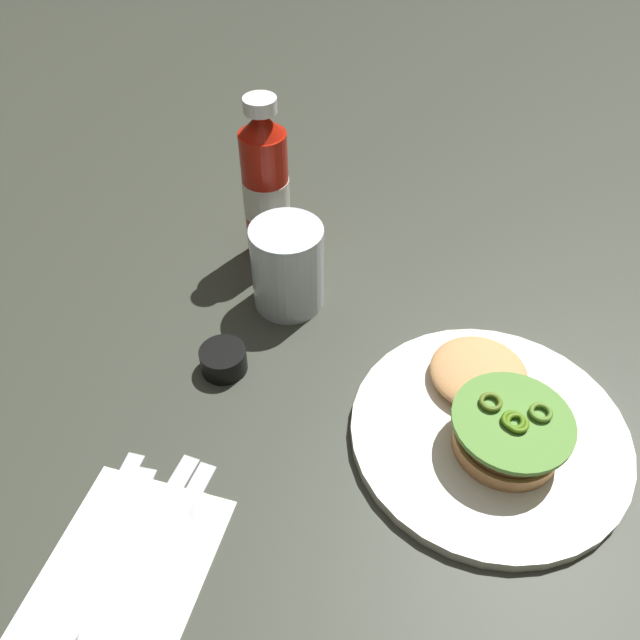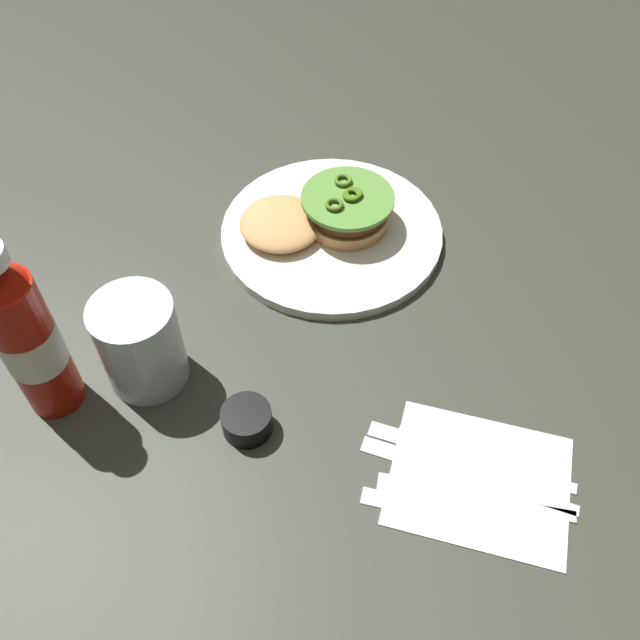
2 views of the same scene
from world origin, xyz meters
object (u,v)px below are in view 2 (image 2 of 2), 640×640
steak_knife (457,452)px  burger_sandwich (323,215)px  napkin (480,480)px  ketchup_bottle (27,339)px  water_glass (140,343)px  butter_knife (453,470)px  fork_utensil (458,495)px  condiment_cup (247,420)px  dinner_plate (332,233)px  table_knife (448,513)px  spoon_utensil (458,436)px

steak_knife → burger_sandwich: bearing=-66.4°
napkin → steak_knife: 0.04m
ketchup_bottle → water_glass: bearing=-161.6°
napkin → steak_knife: steak_knife is taller
butter_knife → burger_sandwich: bearing=-68.4°
burger_sandwich → fork_utensil: 0.40m
condiment_cup → napkin: size_ratio=0.30×
fork_utensil → condiment_cup: bearing=-19.5°
burger_sandwich → condiment_cup: size_ratio=3.71×
dinner_plate → burger_sandwich: (0.01, -0.01, 0.03)m
butter_knife → table_knife: size_ratio=1.10×
water_glass → butter_knife: 0.35m
condiment_cup → table_knife: 0.22m
ketchup_bottle → butter_knife: (-0.42, 0.09, -0.10)m
dinner_plate → napkin: bearing=113.3°
steak_knife → table_knife: size_ratio=1.07×
napkin → butter_knife: bearing=-19.0°
steak_knife → fork_utensil: bearing=84.9°
dinner_plate → burger_sandwich: burger_sandwich is taller
fork_utensil → butter_knife: bearing=-86.6°
ketchup_bottle → fork_utensil: size_ratio=1.16×
condiment_cup → steak_knife: condiment_cup is taller
napkin → table_knife: bearing=45.4°
spoon_utensil → table_knife: (0.02, 0.08, 0.00)m
steak_knife → fork_utensil: 0.05m
condiment_cup → fork_utensil: 0.23m
ketchup_bottle → table_knife: 0.44m
condiment_cup → spoon_utensil: size_ratio=0.31×
spoon_utensil → steak_knife: bearing=78.7°
ketchup_bottle → table_knife: bearing=162.5°
water_glass → steak_knife: size_ratio=0.54×
dinner_plate → condiment_cup: (0.09, 0.29, 0.01)m
spoon_utensil → fork_utensil: bearing=83.1°
napkin → butter_knife: butter_knife is taller
condiment_cup → burger_sandwich: bearing=-104.5°
condiment_cup → fork_utensil: condiment_cup is taller
steak_knife → fork_utensil: (0.00, 0.05, 0.00)m
ketchup_bottle → steak_knife: size_ratio=1.08×
spoon_utensil → condiment_cup: bearing=-2.6°
burger_sandwich → spoon_utensil: (-0.15, 0.30, -0.03)m
water_glass → napkin: bearing=160.4°
butter_knife → fork_utensil: same height
condiment_cup → steak_knife: 0.22m
condiment_cup → water_glass: bearing=-30.5°
napkin → steak_knife: bearing=-55.6°
napkin → condiment_cup: bearing=-13.7°
spoon_utensil → napkin: bearing=108.9°
burger_sandwich → condiment_cup: (0.08, 0.29, -0.02)m
fork_utensil → burger_sandwich: bearing=-69.6°
water_glass → table_knife: (-0.32, 0.16, -0.05)m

